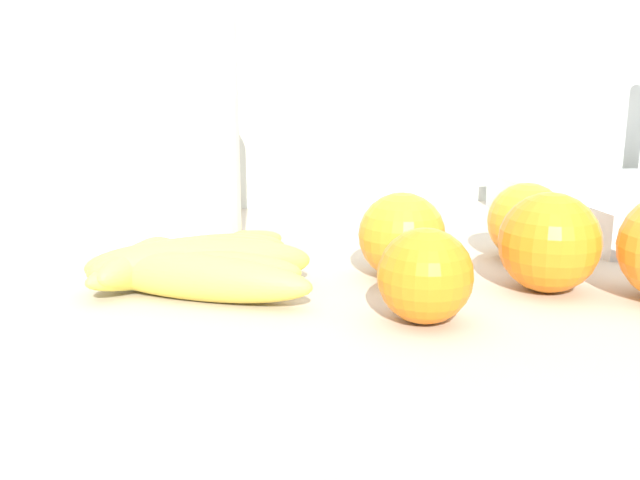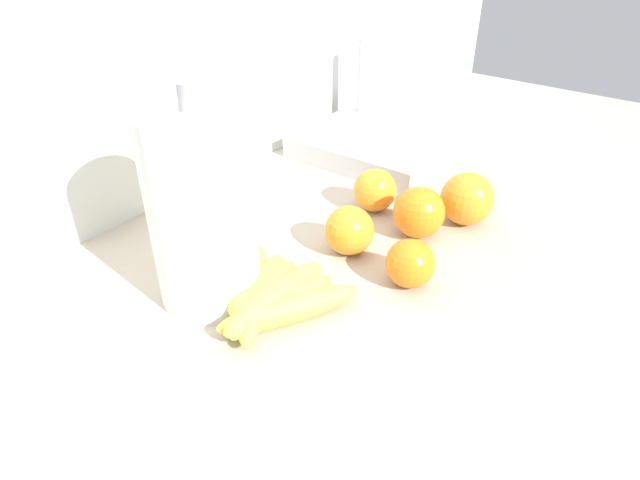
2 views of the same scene
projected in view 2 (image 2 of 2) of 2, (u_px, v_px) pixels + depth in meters
The scene contains 10 objects.
counter at pixel (357, 414), 1.12m from camera, with size 1.83×0.63×0.91m, color #ADA08C.
wall_back at pixel (230, 277), 1.18m from camera, with size 2.23×0.06×1.30m, color silver.
banana_bunch at pixel (266, 298), 0.68m from camera, with size 0.18×0.21×0.04m.
orange_front at pixel (419, 212), 0.82m from camera, with size 0.08×0.08×0.08m, color orange.
orange_back_right at pixel (349, 230), 0.79m from camera, with size 0.07×0.07×0.07m, color orange.
orange_right at pixel (375, 190), 0.89m from camera, with size 0.07×0.07×0.07m, color orange.
orange_far_right at pixel (467, 199), 0.85m from camera, with size 0.08×0.08×0.08m, color orange.
orange_back_left at pixel (410, 263), 0.72m from camera, with size 0.07×0.07×0.07m, color orange.
paper_towel_roll at pixel (202, 211), 0.65m from camera, with size 0.13×0.13×0.28m.
sink_basin at pixel (400, 130), 1.15m from camera, with size 0.43×0.29×0.20m.
Camera 2 is at (-0.64, -0.39, 1.36)m, focal length 30.61 mm.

